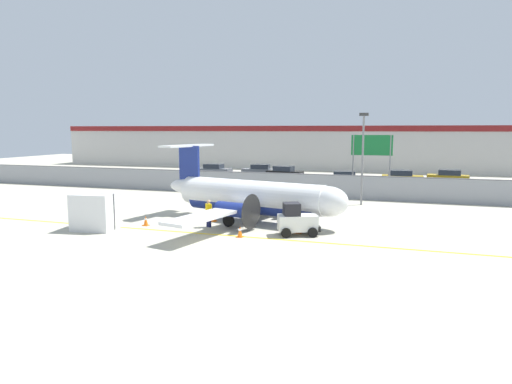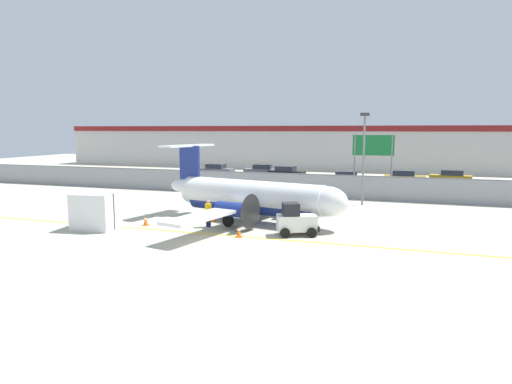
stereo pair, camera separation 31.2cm
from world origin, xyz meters
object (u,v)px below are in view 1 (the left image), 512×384
(traffic_cone_near_left, at_px, (299,228))
(cargo_container, at_px, (96,211))
(apron_light_pole, at_px, (363,151))
(parked_car_3, at_px, (345,179))
(commuter_airplane, at_px, (254,197))
(baggage_tug, at_px, (297,221))
(traffic_cone_far_right, at_px, (240,232))
(ground_crew_worker, at_px, (209,212))
(parked_car_2, at_px, (285,173))
(traffic_cone_far_left, at_px, (214,217))
(traffic_cone_near_right, at_px, (146,221))
(parked_car_0, at_px, (215,170))
(parked_car_5, at_px, (448,177))
(parked_car_4, at_px, (402,178))
(parked_car_1, at_px, (259,171))
(highway_sign, at_px, (372,150))

(traffic_cone_near_left, bearing_deg, cargo_container, -166.60)
(apron_light_pole, bearing_deg, cargo_container, -135.61)
(parked_car_3, xyz_separation_m, apron_light_pole, (2.60, -10.77, 3.41))
(commuter_airplane, height_order, baggage_tug, commuter_airplane)
(baggage_tug, xyz_separation_m, parked_car_3, (-0.05, 22.71, 0.04))
(baggage_tug, relative_size, traffic_cone_far_right, 4.02)
(ground_crew_worker, bearing_deg, traffic_cone_near_left, 113.56)
(traffic_cone_near_left, distance_m, parked_car_2, 27.50)
(traffic_cone_far_left, bearing_deg, traffic_cone_near_right, -144.20)
(commuter_airplane, distance_m, parked_car_0, 27.94)
(ground_crew_worker, relative_size, parked_car_5, 0.39)
(parked_car_2, xyz_separation_m, apron_light_pole, (10.23, -15.10, 3.41))
(commuter_airplane, relative_size, parked_car_4, 3.74)
(baggage_tug, xyz_separation_m, parked_car_4, (5.55, 25.64, 0.04))
(baggage_tug, distance_m, apron_light_pole, 12.69)
(traffic_cone_far_right, distance_m, parked_car_1, 31.42)
(traffic_cone_near_left, distance_m, parked_car_0, 31.77)
(commuter_airplane, distance_m, cargo_container, 9.86)
(ground_crew_worker, height_order, parked_car_5, same)
(traffic_cone_near_right, bearing_deg, highway_sign, 54.06)
(parked_car_4, bearing_deg, cargo_container, -124.51)
(traffic_cone_far_left, bearing_deg, highway_sign, 58.62)
(traffic_cone_near_left, xyz_separation_m, highway_sign, (2.91, 16.23, 3.83))
(parked_car_2, distance_m, apron_light_pole, 18.55)
(parked_car_3, relative_size, parked_car_4, 1.03)
(baggage_tug, distance_m, traffic_cone_far_right, 3.29)
(parked_car_4, bearing_deg, traffic_cone_far_right, -109.80)
(baggage_tug, distance_m, parked_car_5, 29.60)
(parked_car_0, xyz_separation_m, highway_sign, (19.75, -10.70, 3.24))
(commuter_airplane, relative_size, ground_crew_worker, 9.38)
(parked_car_2, distance_m, parked_car_3, 8.77)
(traffic_cone_near_left, relative_size, parked_car_5, 0.15)
(traffic_cone_far_left, distance_m, parked_car_2, 24.91)
(cargo_container, distance_m, parked_car_3, 27.57)
(traffic_cone_near_right, height_order, parked_car_0, parked_car_0)
(parked_car_2, bearing_deg, apron_light_pole, -49.90)
(traffic_cone_near_left, bearing_deg, traffic_cone_near_right, -174.03)
(traffic_cone_near_right, bearing_deg, baggage_tug, 2.14)
(commuter_airplane, distance_m, baggage_tug, 4.71)
(traffic_cone_far_right, distance_m, parked_car_2, 28.86)
(traffic_cone_near_right, bearing_deg, traffic_cone_far_left, 35.80)
(parked_car_0, bearing_deg, traffic_cone_near_left, -55.19)
(parked_car_5, height_order, apron_light_pole, apron_light_pole)
(parked_car_0, height_order, parked_car_5, same)
(traffic_cone_far_right, relative_size, parked_car_4, 0.15)
(commuter_airplane, relative_size, parked_car_2, 3.66)
(parked_car_2, bearing_deg, traffic_cone_far_left, -80.27)
(parked_car_1, bearing_deg, traffic_cone_far_left, 94.98)
(baggage_tug, bearing_deg, parked_car_2, 82.52)
(traffic_cone_far_left, distance_m, apron_light_pole, 13.60)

